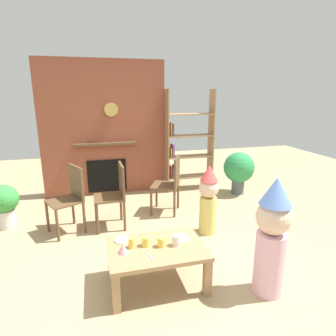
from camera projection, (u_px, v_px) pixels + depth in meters
ground_plane at (164, 266)px, 3.11m from camera, size 12.00×12.00×0.00m
brick_fireplace_feature at (104, 129)px, 5.12m from camera, size 2.20×0.28×2.40m
bookshelf at (186, 145)px, 5.39m from camera, size 0.90×0.28×1.90m
coffee_table at (157, 253)px, 2.74m from camera, size 0.92×0.64×0.41m
paper_cup_near_left at (161, 242)px, 2.72m from camera, size 0.07×0.07×0.09m
paper_cup_near_right at (131, 243)px, 2.69m from camera, size 0.06×0.06×0.10m
paper_cup_center at (176, 241)px, 2.74m from camera, size 0.07×0.07×0.10m
paper_cup_far_left at (146, 241)px, 2.73m from camera, size 0.07×0.07×0.09m
paper_plate_front at (181, 238)px, 2.88m from camera, size 0.17×0.17×0.01m
paper_plate_rear at (123, 240)px, 2.84m from camera, size 0.16×0.16×0.01m
birthday_cake_slice at (123, 249)px, 2.60m from camera, size 0.10×0.10×0.09m
table_fork at (150, 257)px, 2.55m from camera, size 0.06×0.15×0.01m
child_with_cone_hat at (272, 234)px, 2.56m from camera, size 0.31×0.31×1.14m
child_in_pink at (208, 198)px, 3.74m from camera, size 0.26×0.26×0.94m
dining_chair_left at (71, 195)px, 3.80m from camera, size 0.54×0.54×0.90m
dining_chair_middle at (115, 192)px, 3.92m from camera, size 0.41×0.41×0.90m
dining_chair_right at (171, 181)px, 4.39m from camera, size 0.53×0.53×0.90m
potted_plant_tall at (239, 169)px, 5.24m from camera, size 0.56×0.56×0.78m
potted_plant_short at (4, 203)px, 3.91m from camera, size 0.39×0.39×0.62m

